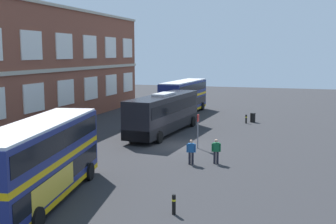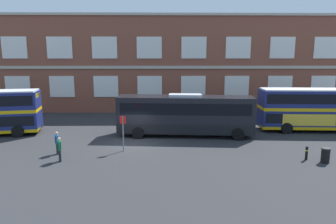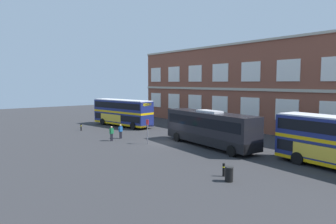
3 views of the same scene
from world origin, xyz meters
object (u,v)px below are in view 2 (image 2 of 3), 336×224
at_px(touring_coach, 185,115).
at_px(station_litter_bin, 325,155).
at_px(double_decker_middle, 318,109).
at_px(waiting_passenger, 60,148).
at_px(safety_bollard_west, 307,153).
at_px(second_passenger, 57,142).
at_px(bus_stand_flag, 123,130).

bearing_deg(touring_coach, station_litter_bin, -38.62).
distance_m(double_decker_middle, touring_coach, 13.01).
relative_size(double_decker_middle, waiting_passenger, 6.55).
bearing_deg(touring_coach, waiting_passenger, -143.48).
bearing_deg(safety_bollard_west, second_passenger, 175.21).
relative_size(second_passenger, bus_stand_flag, 0.63).
xyz_separation_m(double_decker_middle, touring_coach, (-12.90, -1.64, -0.24)).
distance_m(touring_coach, bus_stand_flag, 6.69).
relative_size(waiting_passenger, safety_bollard_west, 1.79).
height_order(double_decker_middle, second_passenger, double_decker_middle).
bearing_deg(bus_stand_flag, double_decker_middle, 18.79).
bearing_deg(station_litter_bin, waiting_passenger, 178.39).
bearing_deg(station_litter_bin, second_passenger, 173.70).
bearing_deg(double_decker_middle, waiting_passenger, -159.20).
xyz_separation_m(touring_coach, safety_bollard_west, (8.01, -6.62, -1.42)).
xyz_separation_m(double_decker_middle, waiting_passenger, (-21.94, -8.34, -1.22)).
distance_m(double_decker_middle, station_litter_bin, 9.80).
bearing_deg(second_passenger, station_litter_bin, -6.30).
relative_size(touring_coach, waiting_passenger, 7.16).
relative_size(bus_stand_flag, safety_bollard_west, 2.84).
height_order(bus_stand_flag, station_litter_bin, bus_stand_flag).
relative_size(station_litter_bin, safety_bollard_west, 1.08).
bearing_deg(touring_coach, safety_bollard_west, -39.56).
bearing_deg(touring_coach, second_passenger, -152.25).
xyz_separation_m(touring_coach, waiting_passenger, (-9.04, -6.69, -0.98)).
relative_size(bus_stand_flag, station_litter_bin, 2.62).
relative_size(double_decker_middle, second_passenger, 6.55).
bearing_deg(waiting_passenger, bus_stand_flag, 29.06).
relative_size(touring_coach, bus_stand_flag, 4.51).
distance_m(waiting_passenger, second_passenger, 1.72).
bearing_deg(waiting_passenger, safety_bollard_west, 0.26).
xyz_separation_m(second_passenger, safety_bollard_west, (17.76, -1.49, -0.44)).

